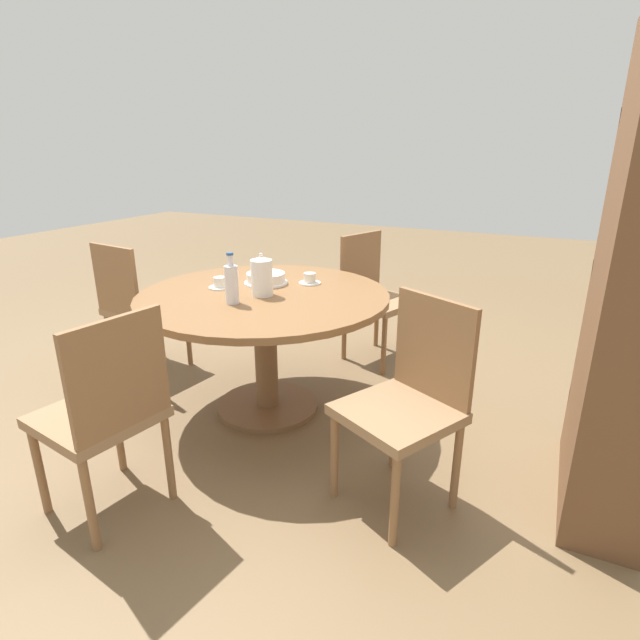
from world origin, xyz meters
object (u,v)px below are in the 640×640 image
cake_main (266,279)px  cup_b (310,279)px  chair_a (409,399)px  cup_a (220,284)px  chair_d (105,411)px  chair_c (137,305)px  chair_b (375,294)px  bookshelf (629,297)px  water_bottle (232,283)px  coffee_pot (262,276)px

cake_main → cup_b: 0.25m
chair_a → cake_main: chair_a is taller
cup_a → chair_d: bearing=9.6°
chair_c → cup_a: chair_c is taller
chair_b → chair_c: 1.60m
chair_a → bookshelf: bookshelf is taller
bookshelf → water_bottle: bearing=96.1°
chair_a → cup_a: 1.30m
chair_b → chair_d: size_ratio=1.00×
chair_b → water_bottle: size_ratio=3.40×
chair_a → bookshelf: size_ratio=0.46×
chair_b → cup_b: 0.76m
chair_a → water_bottle: 1.05m
chair_d → cup_a: (-1.00, -0.17, 0.25)m
bookshelf → chair_a: bearing=116.3°
chair_b → bookshelf: bookshelf is taller
chair_d → cup_b: chair_d is taller
bookshelf → cake_main: (-0.21, -1.76, -0.17)m
chair_a → chair_c: size_ratio=1.00×
chair_a → chair_d: bearing=-122.6°
cup_b → bookshelf: bearing=78.0°
cake_main → cup_b: size_ratio=1.95×
chair_a → bookshelf: (-0.36, 0.74, 0.43)m
chair_c → cup_b: bearing=-162.2°
cup_a → cake_main: bearing=135.9°
chair_b → chair_c: size_ratio=1.00×
water_bottle → cake_main: size_ratio=1.04×
chair_a → cup_b: bearing=166.3°
coffee_pot → cake_main: (-0.21, -0.11, -0.07)m
cup_a → cup_b: (-0.30, 0.41, 0.00)m
bookshelf → cake_main: 1.79m
chair_a → cake_main: bearing=177.7°
cup_a → coffee_pot: bearing=85.8°
coffee_pot → cup_b: 0.35m
chair_d → coffee_pot: bearing=-177.8°
chair_d → cup_b: (-1.30, 0.24, 0.25)m
coffee_pot → cup_a: bearing=-94.2°
chair_b → coffee_pot: 1.11m
water_bottle → cup_a: 0.32m
chair_d → cup_b: size_ratio=6.90×
coffee_pot → cake_main: bearing=-153.0°
chair_a → cake_main: 1.21m
chair_d → coffee_pot: 1.04m
coffee_pot → cake_main: 0.25m
cake_main → chair_d: bearing=-0.7°
chair_d → cake_main: (-1.19, 0.02, 0.26)m
chair_b → coffee_pot: bearing=-174.9°
cake_main → cup_a: size_ratio=1.95×
chair_b → chair_d: same height
bookshelf → chair_b: bearing=53.4°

